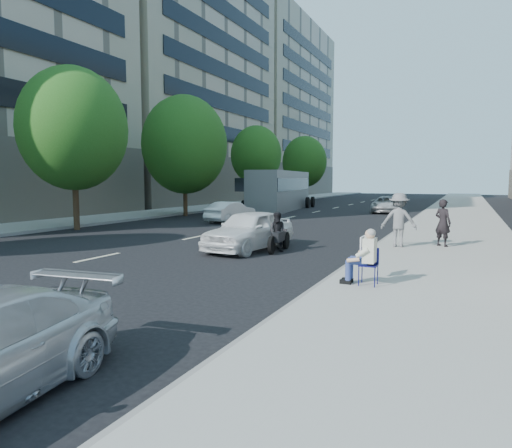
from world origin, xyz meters
The scene contains 17 objects.
ground centered at (0.00, 0.00, 0.00)m, with size 160.00×160.00×0.00m, color black.
near_sidewalk centered at (4.00, 20.00, 0.07)m, with size 5.00×120.00×0.15m, color #A7A59C.
far_sidewalk centered at (-16.75, 20.00, 0.07)m, with size 4.50×120.00×0.15m, color #A7A59C.
far_bldg_mid centered at (-30.00, 34.00, 17.00)m, with size 22.00×26.00×34.00m, color #C0AC90.
far_bldg_north centered at (-30.00, 62.00, 14.00)m, with size 22.00×28.00×28.00m, color #C0AC90.
tree_far_b centered at (-13.70, 8.00, 5.13)m, with size 5.40×5.40×8.24m.
tree_far_c centered at (-13.70, 18.00, 5.02)m, with size 6.00×6.00×8.47m.
tree_far_d centered at (-13.70, 30.00, 4.89)m, with size 4.80×4.80×7.65m.
tree_far_e centered at (-13.70, 44.00, 4.78)m, with size 5.40×5.40×7.89m.
seated_protester centered at (2.41, 1.16, 0.87)m, with size 0.83×1.12×1.31m.
jogger centered at (2.30, 7.73, 1.12)m, with size 1.26×0.72×1.95m, color slate.
pedestrian_woman centered at (3.74, 8.51, 1.01)m, with size 0.63×0.41×1.72m, color black.
white_sedan_near centered at (-2.69, 5.61, 0.74)m, with size 1.74×4.32×1.47m, color white.
white_sedan_mid centered at (-8.61, 15.29, 0.62)m, with size 1.31×3.77×1.24m, color white.
white_sedan_far centered at (-1.24, 27.36, 0.63)m, with size 2.10×4.56×1.27m, color #BABABA.
motorcycle centered at (-1.55, 5.67, 0.64)m, with size 0.76×2.05×1.42m.
bus centered at (-9.96, 26.91, 1.64)m, with size 4.10×12.32×3.30m.
Camera 1 is at (4.51, -9.30, 2.56)m, focal length 32.00 mm.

